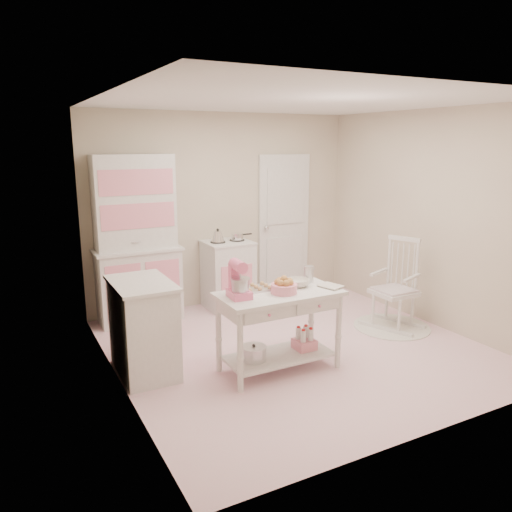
{
  "coord_description": "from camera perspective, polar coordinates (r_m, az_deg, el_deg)",
  "views": [
    {
      "loc": [
        -2.78,
        -4.34,
        2.2
      ],
      "look_at": [
        -0.43,
        0.12,
        1.05
      ],
      "focal_mm": 35.0,
      "sensor_mm": 36.0,
      "label": 1
    }
  ],
  "objects": [
    {
      "name": "bread_basket",
      "position": [
        4.76,
        3.21,
        -3.73
      ],
      "size": [
        0.25,
        0.25,
        0.09
      ],
      "primitive_type": "cylinder",
      "color": "pink",
      "rests_on": "work_table"
    },
    {
      "name": "door",
      "position": [
        7.34,
        3.19,
        3.54
      ],
      "size": [
        0.82,
        0.05,
        2.04
      ],
      "primitive_type": "cube",
      "color": "silver",
      "rests_on": "ground"
    },
    {
      "name": "base_cabinet",
      "position": [
        4.98,
        -12.75,
        -7.99
      ],
      "size": [
        0.54,
        0.84,
        0.92
      ],
      "primitive_type": "cube",
      "color": "silver",
      "rests_on": "ground"
    },
    {
      "name": "recipe_book",
      "position": [
        4.95,
        7.91,
        -3.63
      ],
      "size": [
        0.23,
        0.27,
        0.02
      ],
      "primitive_type": "imported",
      "rotation": [
        0.0,
        0.0,
        0.28
      ],
      "color": "silver",
      "rests_on": "work_table"
    },
    {
      "name": "metal_pitcher",
      "position": [
        5.14,
        6.04,
        -2.08
      ],
      "size": [
        0.1,
        0.1,
        0.17
      ],
      "primitive_type": "cylinder",
      "color": "silver",
      "rests_on": "work_table"
    },
    {
      "name": "cookie_tray",
      "position": [
        4.89,
        0.11,
        -3.74
      ],
      "size": [
        0.34,
        0.24,
        0.02
      ],
      "primitive_type": "cube",
      "color": "silver",
      "rests_on": "work_table"
    },
    {
      "name": "work_table",
      "position": [
        4.94,
        2.65,
        -8.57
      ],
      "size": [
        1.2,
        0.6,
        0.8
      ],
      "primitive_type": "cube",
      "color": "silver",
      "rests_on": "ground"
    },
    {
      "name": "room_shell",
      "position": [
        5.18,
        4.89,
        6.65
      ],
      "size": [
        3.84,
        3.84,
        2.62
      ],
      "color": "pink",
      "rests_on": "ground"
    },
    {
      "name": "rocking_chair",
      "position": [
        6.21,
        15.54,
        -3.07
      ],
      "size": [
        0.71,
        0.85,
        1.1
      ],
      "primitive_type": "cube",
      "rotation": [
        0.0,
        0.0,
        0.37
      ],
      "color": "silver",
      "rests_on": "ground"
    },
    {
      "name": "stove",
      "position": [
        6.76,
        -3.22,
        -2.12
      ],
      "size": [
        0.62,
        0.57,
        0.92
      ],
      "primitive_type": "cube",
      "color": "silver",
      "rests_on": "ground"
    },
    {
      "name": "mixing_bowl",
      "position": [
        5.0,
        4.81,
        -3.08
      ],
      "size": [
        0.24,
        0.24,
        0.07
      ],
      "primitive_type": "imported",
      "color": "silver",
      "rests_on": "work_table"
    },
    {
      "name": "hutch",
      "position": [
        6.29,
        -13.47,
        1.83
      ],
      "size": [
        1.06,
        0.5,
        2.08
      ],
      "primitive_type": "cube",
      "color": "silver",
      "rests_on": "ground"
    },
    {
      "name": "stand_mixer",
      "position": [
        4.59,
        -1.94,
        -2.75
      ],
      "size": [
        0.22,
        0.29,
        0.34
      ],
      "primitive_type": "cube",
      "rotation": [
        0.0,
        0.0,
        -0.07
      ],
      "color": "pink",
      "rests_on": "work_table"
    },
    {
      "name": "lace_rug",
      "position": [
        6.38,
        15.24,
        -7.78
      ],
      "size": [
        0.92,
        0.92,
        0.01
      ],
      "primitive_type": "cylinder",
      "color": "white",
      "rests_on": "ground"
    }
  ]
}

